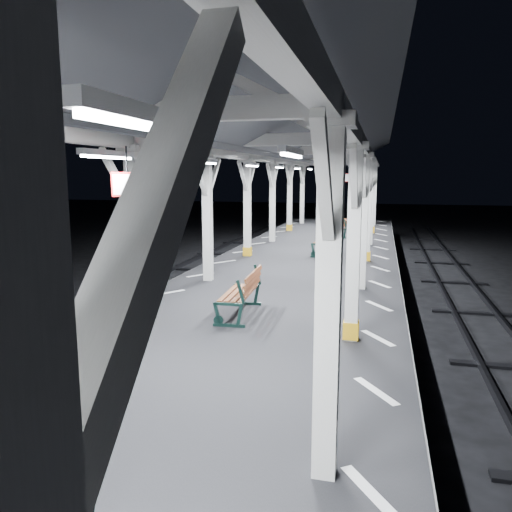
% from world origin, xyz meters
% --- Properties ---
extents(ground, '(120.00, 120.00, 0.00)m').
position_xyz_m(ground, '(0.00, 0.00, 0.00)').
color(ground, black).
rests_on(ground, ground).
extents(platform, '(6.00, 50.00, 1.00)m').
position_xyz_m(platform, '(0.00, 0.00, 0.50)').
color(platform, black).
rests_on(platform, ground).
extents(hazard_stripes_left, '(1.00, 48.00, 0.01)m').
position_xyz_m(hazard_stripes_left, '(-2.45, 0.00, 1.00)').
color(hazard_stripes_left, silver).
rests_on(hazard_stripes_left, platform).
extents(hazard_stripes_right, '(1.00, 48.00, 0.01)m').
position_xyz_m(hazard_stripes_right, '(2.45, 0.00, 1.00)').
color(hazard_stripes_right, silver).
rests_on(hazard_stripes_right, platform).
extents(canopy, '(5.40, 49.00, 4.65)m').
position_xyz_m(canopy, '(0.00, -0.02, 4.56)').
color(canopy, silver).
rests_on(canopy, platform).
extents(bench_mid, '(0.72, 1.72, 0.91)m').
position_xyz_m(bench_mid, '(-0.19, 3.00, 1.49)').
color(bench_mid, black).
rests_on(bench_mid, platform).
extents(bench_far, '(0.93, 1.87, 0.97)m').
position_xyz_m(bench_far, '(0.69, 11.15, 1.52)').
color(bench_far, black).
rests_on(bench_far, platform).
extents(bench_extra, '(1.19, 1.68, 0.86)m').
position_xyz_m(bench_extra, '(0.47, 16.36, 1.46)').
color(bench_extra, black).
rests_on(bench_extra, platform).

